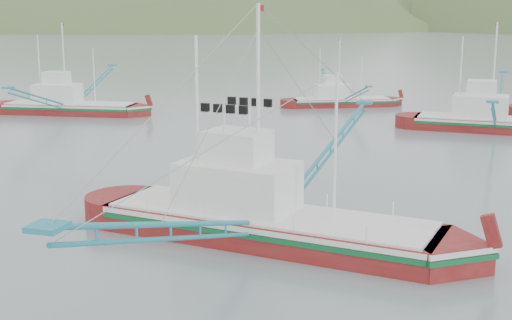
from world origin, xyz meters
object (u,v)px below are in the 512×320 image
(bg_boat_left, at_px, (68,99))
(bg_boat_far, at_px, (341,92))
(bg_boat_right, at_px, (494,116))
(main_boat, at_px, (264,200))

(bg_boat_left, height_order, bg_boat_far, bg_boat_left)
(bg_boat_right, bearing_deg, main_boat, -103.97)
(bg_boat_right, distance_m, bg_boat_far, 21.15)
(bg_boat_left, distance_m, bg_boat_far, 31.04)
(main_boat, relative_size, bg_boat_far, 1.55)
(main_boat, height_order, bg_boat_left, main_boat)
(main_boat, height_order, bg_boat_right, main_boat)
(bg_boat_left, bearing_deg, bg_boat_right, -4.84)
(main_boat, xyz_separation_m, bg_boat_right, (11.75, 36.95, -0.61))
(main_boat, distance_m, bg_boat_far, 50.11)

